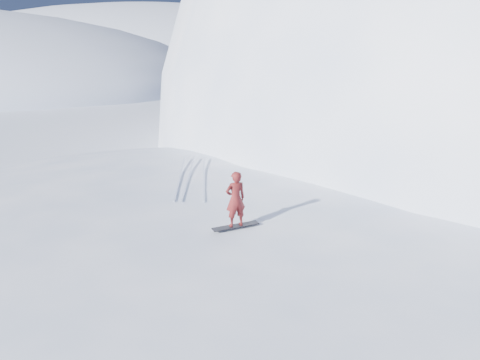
# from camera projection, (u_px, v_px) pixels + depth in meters

# --- Properties ---
(ground) EXTENTS (400.00, 400.00, 0.00)m
(ground) POSITION_uv_depth(u_px,v_px,m) (189.00, 292.00, 13.48)
(ground) COLOR white
(ground) RESTS_ON ground
(near_ridge) EXTENTS (36.00, 28.00, 4.80)m
(near_ridge) POSITION_uv_depth(u_px,v_px,m) (234.00, 250.00, 16.19)
(near_ridge) COLOR white
(near_ridge) RESTS_ON ground
(peak_shoulder) EXTENTS (28.00, 24.00, 18.00)m
(peak_shoulder) POSITION_uv_depth(u_px,v_px,m) (389.00, 151.00, 31.16)
(peak_shoulder) COLOR white
(peak_shoulder) RESTS_ON ground
(far_ridge_c) EXTENTS (140.00, 90.00, 36.00)m
(far_ridge_c) POSITION_uv_depth(u_px,v_px,m) (145.00, 71.00, 122.27)
(far_ridge_c) COLOR white
(far_ridge_c) RESTS_ON ground
(wind_bumps) EXTENTS (16.00, 14.40, 1.00)m
(wind_bumps) POSITION_uv_depth(u_px,v_px,m) (188.00, 259.00, 15.55)
(wind_bumps) COLOR white
(wind_bumps) RESTS_ON ground
(snowboard) EXTENTS (1.35, 0.96, 0.02)m
(snowboard) POSITION_uv_depth(u_px,v_px,m) (236.00, 226.00, 12.42)
(snowboard) COLOR black
(snowboard) RESTS_ON near_ridge
(snowboarder) EXTENTS (0.72, 0.65, 1.64)m
(snowboarder) POSITION_uv_depth(u_px,v_px,m) (236.00, 199.00, 12.16)
(snowboarder) COLOR maroon
(snowboarder) RESTS_ON snowboard
(board_tracks) EXTENTS (2.22, 5.94, 0.04)m
(board_tracks) POSITION_uv_depth(u_px,v_px,m) (191.00, 175.00, 17.19)
(board_tracks) COLOR silver
(board_tracks) RESTS_ON ground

